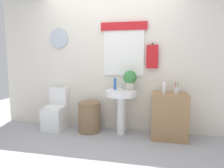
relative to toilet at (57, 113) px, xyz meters
The scene contains 11 objects.
ground_plane 1.38m from the toilet, 41.14° to the right, with size 8.00×8.00×0.00m, color #A3A3A8.
back_wall 1.45m from the toilet, 14.64° to the left, with size 4.40×0.18×2.60m.
toilet is the anchor object (origin of this frame).
laundry_hamper 0.66m from the toilet, ahead, with size 0.40×0.40×0.54m, color #846647.
pedestal_sink 1.28m from the toilet, ahead, with size 0.55×0.55×0.78m.
faucet 1.35m from the toilet, ahead, with size 0.03×0.03×0.10m, color silver.
wooden_cabinet 2.05m from the toilet, ahead, with size 0.57×0.44×0.76m, color #9E754C.
soap_bottle 1.26m from the toilet, ahead, with size 0.05×0.05×0.20m, color #2D6BB7.
potted_plant 1.54m from the toilet, ahead, with size 0.23×0.23×0.34m.
lotion_bottle 2.03m from the toilet, ahead, with size 0.05×0.05×0.19m, color white.
toothbrush_cup 2.21m from the toilet, ahead, with size 0.08×0.08×0.19m.
Camera 1 is at (0.82, -2.55, 1.33)m, focal length 32.66 mm.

